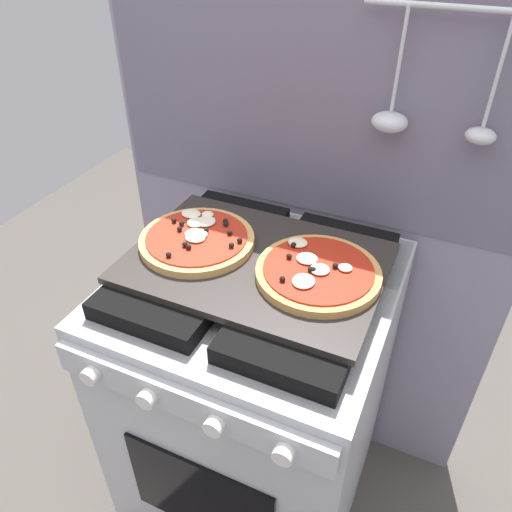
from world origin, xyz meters
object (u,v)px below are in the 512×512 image
Objects in this scene: stove at (256,398)px; pizza_right at (318,271)px; pizza_left at (197,238)px; baking_tray at (256,263)px.

stove is 0.50m from pizza_right.
baking_tray is at bearing -1.36° from pizza_left.
pizza_right is at bearing 1.78° from baking_tray.
pizza_right reaches higher than baking_tray.
pizza_right is at bearing 2.47° from stove.
stove is 1.67× the size of baking_tray.
baking_tray is 0.14m from pizza_right.
pizza_right is (0.28, 0.00, -0.00)m from pizza_left.
pizza_right is (0.14, 0.01, 0.48)m from stove.
pizza_left is at bearing -179.83° from pizza_right.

